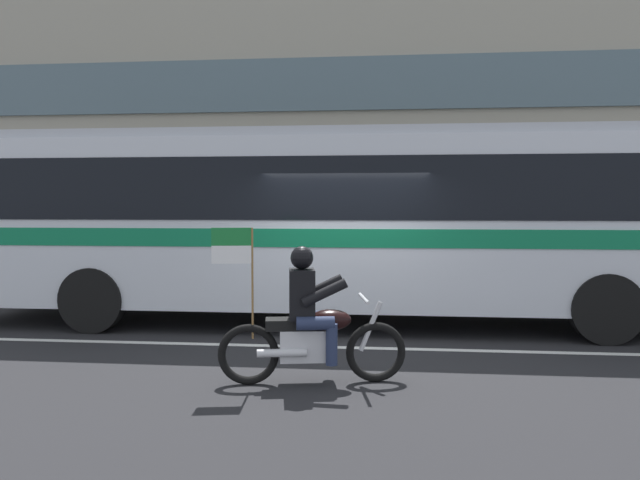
% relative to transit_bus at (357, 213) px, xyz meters
% --- Properties ---
extents(ground_plane, '(60.00, 60.00, 0.00)m').
position_rel_transit_bus_xyz_m(ground_plane, '(-0.13, -1.19, -1.88)').
color(ground_plane, black).
extents(sidewalk_curb, '(28.00, 3.80, 0.15)m').
position_rel_transit_bus_xyz_m(sidewalk_curb, '(-0.13, 3.91, -1.81)').
color(sidewalk_curb, '#A39E93').
rests_on(sidewalk_curb, ground_plane).
extents(lane_center_stripe, '(26.60, 0.14, 0.01)m').
position_rel_transit_bus_xyz_m(lane_center_stripe, '(-0.13, -1.79, -1.88)').
color(lane_center_stripe, silver).
rests_on(lane_center_stripe, ground_plane).
extents(office_building_facade, '(28.00, 0.89, 14.97)m').
position_rel_transit_bus_xyz_m(office_building_facade, '(-0.13, 6.20, 5.61)').
color(office_building_facade, gray).
rests_on(office_building_facade, ground_plane).
extents(transit_bus, '(13.37, 2.65, 3.22)m').
position_rel_transit_bus_xyz_m(transit_bus, '(0.00, 0.00, 0.00)').
color(transit_bus, silver).
rests_on(transit_bus, ground_plane).
extents(motorcycle_with_rider, '(2.17, 0.73, 1.78)m').
position_rel_transit_bus_xyz_m(motorcycle_with_rider, '(-0.39, -3.50, -1.22)').
color(motorcycle_with_rider, black).
rests_on(motorcycle_with_rider, ground_plane).
extents(fire_hydrant, '(0.22, 0.30, 0.75)m').
position_rel_transit_bus_xyz_m(fire_hydrant, '(-1.40, 2.90, -1.37)').
color(fire_hydrant, gold).
rests_on(fire_hydrant, sidewalk_curb).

